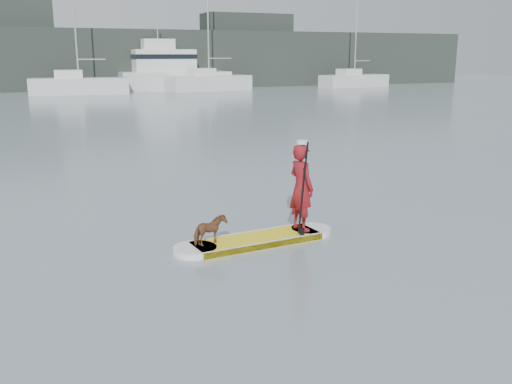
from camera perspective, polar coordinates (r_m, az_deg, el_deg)
name	(u,v)px	position (r m, az deg, el deg)	size (l,w,h in m)	color
ground	(382,233)	(11.79, 12.54, -4.01)	(140.00, 140.00, 0.00)	slate
paddleboard	(256,240)	(10.89, 0.00, -4.81)	(3.29, 1.06, 0.12)	yellow
paddler	(301,187)	(11.13, 4.55, 0.45)	(0.63, 0.41, 1.71)	maroon
white_cap	(302,142)	(10.96, 4.64, 5.00)	(0.22, 0.22, 0.07)	silver
dog	(210,230)	(10.40, -4.63, -3.85)	(0.29, 0.64, 0.54)	#59311E
paddle	(303,201)	(10.82, 4.70, -0.91)	(0.10, 0.30, 2.00)	black
sailboat_d	(78,84)	(54.82, -17.35, 10.28)	(8.76, 3.23, 12.67)	silver
sailboat_e	(208,82)	(57.78, -4.77, 10.93)	(8.65, 3.91, 12.09)	silver
sailboat_f	(354,79)	(64.96, 9.75, 11.05)	(8.61, 4.05, 12.42)	silver
motor_yacht_a	(170,71)	(59.36, -8.56, 11.86)	(11.02, 3.50, 6.59)	silver
shore_mass	(87,59)	(62.54, -16.54, 12.59)	(90.00, 6.00, 6.00)	#212924
shore_building_east	(247,50)	(67.78, -0.93, 14.01)	(10.00, 4.00, 8.00)	#212924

